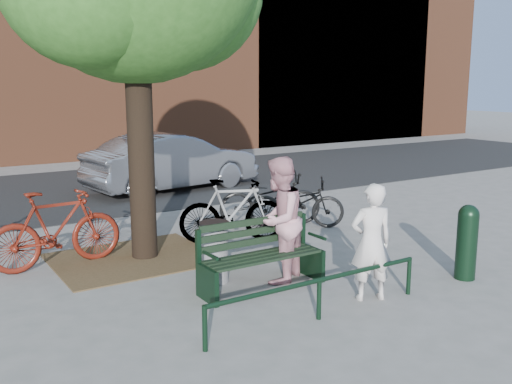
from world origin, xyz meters
TOP-DOWN VIEW (x-y plane):
  - ground at (0.00, 0.00)m, footprint 90.00×90.00m
  - dirt_pit at (-1.00, 2.20)m, footprint 2.40×2.00m
  - road at (0.00, 8.50)m, footprint 40.00×7.00m
  - park_bench at (-0.00, 0.08)m, footprint 1.74×0.54m
  - guard_railing at (0.00, -1.20)m, footprint 3.06×0.06m
  - person_left at (0.95, -1.05)m, footprint 0.65×0.54m
  - person_right at (0.37, 0.15)m, footprint 1.07×1.02m
  - bollard at (2.64, -1.21)m, footprint 0.29×0.29m
  - litter_bin at (-0.40, 0.60)m, footprint 0.42×0.42m
  - bicycle_b at (-2.08, 2.44)m, footprint 1.98×0.64m
  - bicycle_c at (2.38, 2.44)m, footprint 1.84×1.56m
  - bicycle_d at (0.83, 2.20)m, footprint 1.92×1.19m
  - bicycle_e at (2.06, 2.87)m, footprint 2.09×1.44m
  - parked_car at (2.00, 7.25)m, footprint 4.66×2.17m

SIDE VIEW (x-z plane):
  - ground at x=0.00m, z-range 0.00..0.00m
  - road at x=0.00m, z-range 0.00..0.01m
  - dirt_pit at x=-1.00m, z-range 0.00..0.02m
  - guard_railing at x=0.00m, z-range 0.15..0.66m
  - litter_bin at x=-0.40m, z-range 0.01..0.86m
  - bicycle_c at x=2.38m, z-range 0.00..0.95m
  - park_bench at x=0.00m, z-range -0.01..0.97m
  - bicycle_e at x=2.06m, z-range 0.00..1.04m
  - bicycle_d at x=0.83m, z-range 0.00..1.12m
  - bollard at x=2.64m, z-range 0.04..1.11m
  - bicycle_b at x=-2.08m, z-range 0.00..1.18m
  - parked_car at x=2.00m, z-range 0.00..1.48m
  - person_left at x=0.95m, z-range 0.00..1.51m
  - person_right at x=0.37m, z-range 0.00..1.75m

